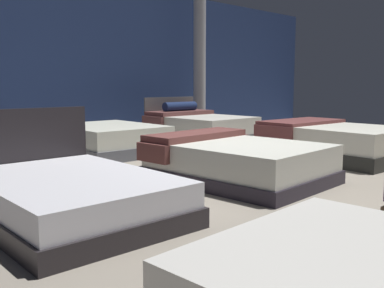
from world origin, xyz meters
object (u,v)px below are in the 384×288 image
(bed_8, at_px, (199,127))
(support_pillar, at_px, (200,63))
(bed_5, at_px, (333,142))
(bed_3, at_px, (69,195))
(bed_4, at_px, (237,161))
(bed_7, at_px, (108,140))

(bed_8, bearing_deg, support_pillar, 45.35)
(bed_5, relative_size, bed_8, 1.06)
(bed_3, distance_m, bed_4, 2.27)
(bed_3, bearing_deg, bed_7, 53.34)
(bed_8, bearing_deg, bed_7, -176.97)
(bed_4, height_order, bed_8, bed_8)
(bed_3, distance_m, bed_8, 5.57)
(bed_7, distance_m, support_pillar, 4.23)
(support_pillar, bearing_deg, bed_8, -134.72)
(bed_4, relative_size, bed_7, 1.09)
(bed_7, relative_size, support_pillar, 0.56)
(bed_4, bearing_deg, bed_8, 49.49)
(bed_5, xyz_separation_m, bed_8, (-0.05, 3.09, 0.02))
(bed_5, xyz_separation_m, support_pillar, (1.29, 4.44, 1.48))
(bed_3, xyz_separation_m, bed_5, (4.69, -0.01, 0.07))
(bed_4, bearing_deg, bed_7, 86.08)
(bed_4, xyz_separation_m, bed_5, (2.41, 0.02, 0.03))
(bed_4, height_order, bed_7, bed_4)
(bed_7, bearing_deg, support_pillar, 23.50)
(bed_3, bearing_deg, bed_8, 34.89)
(bed_5, relative_size, support_pillar, 0.64)
(bed_5, height_order, bed_8, bed_8)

